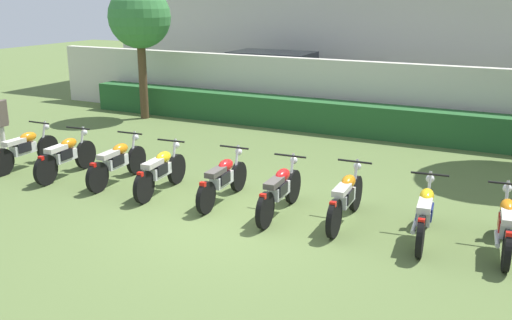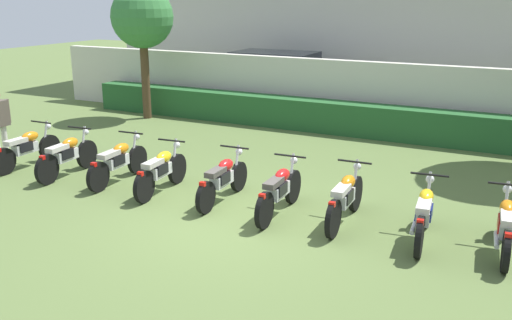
{
  "view_description": "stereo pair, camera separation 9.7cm",
  "coord_description": "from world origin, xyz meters",
  "px_view_note": "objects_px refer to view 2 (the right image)",
  "views": [
    {
      "loc": [
        4.53,
        -7.95,
        3.77
      ],
      "look_at": [
        0.0,
        1.05,
        0.83
      ],
      "focal_mm": 40.16,
      "sensor_mm": 36.0,
      "label": 1
    },
    {
      "loc": [
        4.61,
        -7.91,
        3.77
      ],
      "look_at": [
        0.0,
        1.05,
        0.83
      ],
      "focal_mm": 40.16,
      "sensor_mm": 36.0,
      "label": 2
    }
  ],
  "objects_px": {
    "motorcycle_in_row_6": "(345,198)",
    "motorcycle_in_row_7": "(424,214)",
    "motorcycle_in_row_0": "(26,148)",
    "motorcycle_in_row_2": "(118,161)",
    "motorcycle_in_row_5": "(279,190)",
    "motorcycle_in_row_4": "(223,179)",
    "motorcycle_in_row_3": "(161,170)",
    "parked_car": "(279,81)",
    "tree_near_inspector": "(142,18)",
    "motorcycle_in_row_1": "(67,155)",
    "motorcycle_in_row_8": "(506,225)"
  },
  "relations": [
    {
      "from": "motorcycle_in_row_6",
      "to": "motorcycle_in_row_5",
      "type": "bearing_deg",
      "value": 95.36
    },
    {
      "from": "motorcycle_in_row_1",
      "to": "motorcycle_in_row_3",
      "type": "height_order",
      "value": "motorcycle_in_row_1"
    },
    {
      "from": "parked_car",
      "to": "motorcycle_in_row_1",
      "type": "height_order",
      "value": "parked_car"
    },
    {
      "from": "motorcycle_in_row_2",
      "to": "motorcycle_in_row_4",
      "type": "bearing_deg",
      "value": -93.61
    },
    {
      "from": "tree_near_inspector",
      "to": "motorcycle_in_row_6",
      "type": "relative_size",
      "value": 2.05
    },
    {
      "from": "motorcycle_in_row_0",
      "to": "motorcycle_in_row_2",
      "type": "height_order",
      "value": "motorcycle_in_row_2"
    },
    {
      "from": "parked_car",
      "to": "motorcycle_in_row_0",
      "type": "distance_m",
      "value": 9.12
    },
    {
      "from": "motorcycle_in_row_1",
      "to": "motorcycle_in_row_5",
      "type": "relative_size",
      "value": 0.97
    },
    {
      "from": "motorcycle_in_row_7",
      "to": "motorcycle_in_row_6",
      "type": "bearing_deg",
      "value": 78.6
    },
    {
      "from": "motorcycle_in_row_8",
      "to": "motorcycle_in_row_4",
      "type": "bearing_deg",
      "value": 83.96
    },
    {
      "from": "motorcycle_in_row_5",
      "to": "motorcycle_in_row_3",
      "type": "bearing_deg",
      "value": 86.83
    },
    {
      "from": "motorcycle_in_row_2",
      "to": "motorcycle_in_row_5",
      "type": "xyz_separation_m",
      "value": [
        3.72,
        -0.13,
        0.0
      ]
    },
    {
      "from": "motorcycle_in_row_7",
      "to": "motorcycle_in_row_4",
      "type": "bearing_deg",
      "value": 82.4
    },
    {
      "from": "motorcycle_in_row_2",
      "to": "motorcycle_in_row_8",
      "type": "height_order",
      "value": "motorcycle_in_row_2"
    },
    {
      "from": "motorcycle_in_row_3",
      "to": "motorcycle_in_row_5",
      "type": "distance_m",
      "value": 2.55
    },
    {
      "from": "motorcycle_in_row_6",
      "to": "motorcycle_in_row_7",
      "type": "height_order",
      "value": "motorcycle_in_row_6"
    },
    {
      "from": "motorcycle_in_row_7",
      "to": "motorcycle_in_row_3",
      "type": "bearing_deg",
      "value": 84.11
    },
    {
      "from": "motorcycle_in_row_3",
      "to": "motorcycle_in_row_0",
      "type": "bearing_deg",
      "value": 84.72
    },
    {
      "from": "motorcycle_in_row_3",
      "to": "motorcycle_in_row_8",
      "type": "relative_size",
      "value": 0.98
    },
    {
      "from": "parked_car",
      "to": "motorcycle_in_row_3",
      "type": "distance_m",
      "value": 9.04
    },
    {
      "from": "motorcycle_in_row_1",
      "to": "motorcycle_in_row_7",
      "type": "relative_size",
      "value": 0.99
    },
    {
      "from": "parked_car",
      "to": "motorcycle_in_row_1",
      "type": "xyz_separation_m",
      "value": [
        -0.8,
        -8.92,
        -0.48
      ]
    },
    {
      "from": "motorcycle_in_row_0",
      "to": "motorcycle_in_row_5",
      "type": "distance_m",
      "value": 6.25
    },
    {
      "from": "tree_near_inspector",
      "to": "motorcycle_in_row_7",
      "type": "distance_m",
      "value": 11.39
    },
    {
      "from": "motorcycle_in_row_3",
      "to": "motorcycle_in_row_5",
      "type": "bearing_deg",
      "value": -95.25
    },
    {
      "from": "motorcycle_in_row_1",
      "to": "motorcycle_in_row_5",
      "type": "xyz_separation_m",
      "value": [
        4.98,
        0.03,
        -0.0
      ]
    },
    {
      "from": "motorcycle_in_row_2",
      "to": "motorcycle_in_row_5",
      "type": "height_order",
      "value": "motorcycle_in_row_5"
    },
    {
      "from": "tree_near_inspector",
      "to": "motorcycle_in_row_0",
      "type": "distance_m",
      "value": 6.16
    },
    {
      "from": "motorcycle_in_row_3",
      "to": "motorcycle_in_row_4",
      "type": "distance_m",
      "value": 1.33
    },
    {
      "from": "parked_car",
      "to": "motorcycle_in_row_2",
      "type": "bearing_deg",
      "value": -88.16
    },
    {
      "from": "motorcycle_in_row_4",
      "to": "motorcycle_in_row_7",
      "type": "bearing_deg",
      "value": -94.29
    },
    {
      "from": "tree_near_inspector",
      "to": "motorcycle_in_row_1",
      "type": "relative_size",
      "value": 2.13
    },
    {
      "from": "parked_car",
      "to": "motorcycle_in_row_7",
      "type": "distance_m",
      "value": 11.1
    },
    {
      "from": "motorcycle_in_row_2",
      "to": "motorcycle_in_row_3",
      "type": "relative_size",
      "value": 1.05
    },
    {
      "from": "motorcycle_in_row_5",
      "to": "motorcycle_in_row_6",
      "type": "relative_size",
      "value": 1.0
    },
    {
      "from": "motorcycle_in_row_4",
      "to": "motorcycle_in_row_5",
      "type": "height_order",
      "value": "motorcycle_in_row_5"
    },
    {
      "from": "motorcycle_in_row_4",
      "to": "motorcycle_in_row_5",
      "type": "bearing_deg",
      "value": -98.8
    },
    {
      "from": "tree_near_inspector",
      "to": "motorcycle_in_row_2",
      "type": "bearing_deg",
      "value": -57.62
    },
    {
      "from": "motorcycle_in_row_1",
      "to": "motorcycle_in_row_6",
      "type": "bearing_deg",
      "value": -93.12
    },
    {
      "from": "parked_car",
      "to": "motorcycle_in_row_2",
      "type": "distance_m",
      "value": 8.79
    },
    {
      "from": "motorcycle_in_row_5",
      "to": "motorcycle_in_row_8",
      "type": "relative_size",
      "value": 1.04
    },
    {
      "from": "parked_car",
      "to": "motorcycle_in_row_2",
      "type": "xyz_separation_m",
      "value": [
        0.46,
        -8.77,
        -0.49
      ]
    },
    {
      "from": "motorcycle_in_row_2",
      "to": "motorcycle_in_row_3",
      "type": "xyz_separation_m",
      "value": [
        1.17,
        -0.12,
        0.0
      ]
    },
    {
      "from": "motorcycle_in_row_1",
      "to": "motorcycle_in_row_2",
      "type": "bearing_deg",
      "value": -87.77
    },
    {
      "from": "tree_near_inspector",
      "to": "motorcycle_in_row_1",
      "type": "height_order",
      "value": "tree_near_inspector"
    },
    {
      "from": "motorcycle_in_row_4",
      "to": "motorcycle_in_row_8",
      "type": "relative_size",
      "value": 1.02
    },
    {
      "from": "motorcycle_in_row_4",
      "to": "parked_car",
      "type": "bearing_deg",
      "value": 15.76
    },
    {
      "from": "motorcycle_in_row_6",
      "to": "motorcycle_in_row_3",
      "type": "bearing_deg",
      "value": 89.86
    },
    {
      "from": "motorcycle_in_row_4",
      "to": "motorcycle_in_row_7",
      "type": "relative_size",
      "value": 1.01
    },
    {
      "from": "motorcycle_in_row_1",
      "to": "motorcycle_in_row_8",
      "type": "distance_m",
      "value": 8.64
    }
  ]
}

